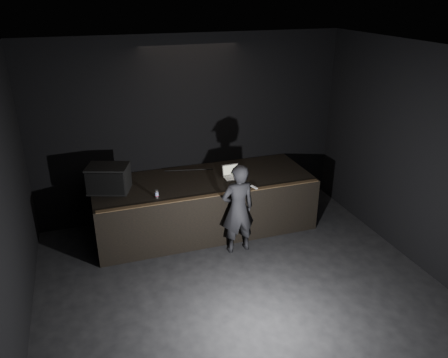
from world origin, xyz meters
name	(u,v)px	position (x,y,z in m)	size (l,w,h in m)	color
ground	(259,320)	(0.00, 0.00, 0.00)	(7.00, 7.00, 0.00)	black
room_walls	(265,188)	(0.00, 0.00, 2.02)	(6.10, 7.10, 3.52)	black
stage_riser	(204,204)	(0.00, 2.73, 0.50)	(4.00, 1.50, 1.00)	black
riser_lip	(215,195)	(0.00, 2.02, 1.01)	(3.92, 0.10, 0.01)	brown
stage_monitor	(108,178)	(-1.67, 2.78, 1.23)	(0.80, 0.69, 0.46)	black
cable	(189,170)	(-0.14, 3.23, 1.01)	(0.02, 0.02, 0.93)	black
laptop	(232,174)	(0.53, 2.67, 1.06)	(0.32, 0.29, 0.22)	white
beer_can	(157,194)	(-0.95, 2.24, 1.07)	(0.06, 0.06, 0.14)	silver
plastic_cup	(242,172)	(0.76, 2.71, 1.05)	(0.09, 0.09, 0.11)	white
wii_remote	(254,187)	(0.74, 2.08, 1.01)	(0.04, 0.16, 0.03)	white
person	(238,209)	(0.33, 1.78, 0.80)	(0.59, 0.38, 1.60)	black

